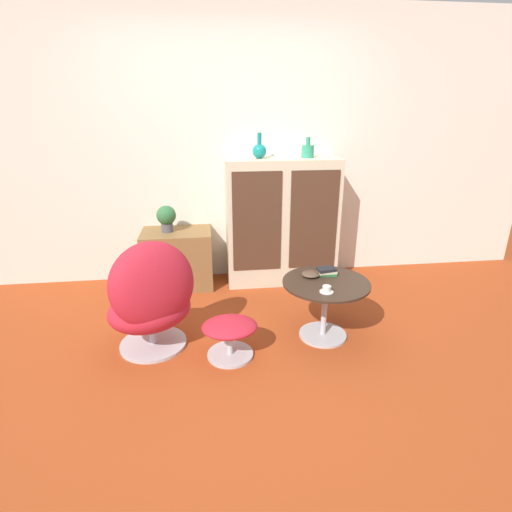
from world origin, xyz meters
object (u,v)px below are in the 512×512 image
object	(u,v)px
book_stack	(327,271)
tv_console	(178,259)
ottoman	(230,331)
vase_inner_left	(308,151)
sideboard	(281,222)
potted_plant	(166,217)
egg_chair	(151,299)
vase_leftmost	(259,150)
teacup	(327,290)
coffee_table	(325,298)
bowl	(311,274)

from	to	relation	value
book_stack	tv_console	bearing A→B (deg)	140.55
ottoman	book_stack	distance (m)	0.89
vase_inner_left	sideboard	bearing A→B (deg)	-179.07
sideboard	potted_plant	size ratio (longest dim) A/B	4.87
egg_chair	vase_inner_left	size ratio (longest dim) A/B	4.62
egg_chair	ottoman	size ratio (longest dim) A/B	2.19
vase_leftmost	book_stack	size ratio (longest dim) A/B	1.49
teacup	ottoman	bearing A→B (deg)	-180.00
vase_inner_left	book_stack	distance (m)	1.30
vase_inner_left	teacup	world-z (taller)	vase_inner_left
sideboard	vase_inner_left	world-z (taller)	vase_inner_left
coffee_table	bowl	xyz separation A→B (m)	(-0.09, 0.12, 0.15)
potted_plant	tv_console	bearing A→B (deg)	-0.42
tv_console	book_stack	world-z (taller)	tv_console
book_stack	coffee_table	bearing A→B (deg)	-107.37
tv_console	egg_chair	distance (m)	1.15
ottoman	potted_plant	size ratio (longest dim) A/B	1.56
sideboard	teacup	world-z (taller)	sideboard
vase_leftmost	teacup	distance (m)	1.58
tv_console	ottoman	size ratio (longest dim) A/B	1.68
ottoman	bowl	size ratio (longest dim) A/B	2.81
vase_inner_left	teacup	bearing A→B (deg)	-96.87
tv_console	egg_chair	world-z (taller)	egg_chair
sideboard	book_stack	bearing A→B (deg)	-80.40
egg_chair	vase_inner_left	world-z (taller)	vase_inner_left
egg_chair	book_stack	size ratio (longest dim) A/B	5.60
teacup	bowl	world-z (taller)	teacup
tv_console	ottoman	xyz separation A→B (m)	(0.43, -1.29, -0.08)
tv_console	teacup	size ratio (longest dim) A/B	6.84
ottoman	teacup	world-z (taller)	teacup
teacup	book_stack	size ratio (longest dim) A/B	0.63
tv_console	vase_inner_left	size ratio (longest dim) A/B	3.55
ottoman	teacup	size ratio (longest dim) A/B	4.07
ottoman	tv_console	bearing A→B (deg)	108.27
sideboard	tv_console	bearing A→B (deg)	-179.16
tv_console	bowl	xyz separation A→B (m)	(1.08, -1.00, 0.20)
coffee_table	vase_inner_left	xyz separation A→B (m)	(0.11, 1.14, 0.97)
ottoman	vase_inner_left	size ratio (longest dim) A/B	2.11
vase_leftmost	book_stack	xyz separation A→B (m)	(0.39, -1.01, -0.82)
sideboard	book_stack	world-z (taller)	sideboard
tv_console	sideboard	bearing A→B (deg)	0.84
egg_chair	ottoman	bearing A→B (deg)	-16.56
sideboard	potted_plant	world-z (taller)	sideboard
vase_leftmost	vase_inner_left	bearing A→B (deg)	-0.00
sideboard	bowl	size ratio (longest dim) A/B	8.79
sideboard	potted_plant	xyz separation A→B (m)	(-1.12, -0.01, 0.09)
coffee_table	bowl	size ratio (longest dim) A/B	4.65
ottoman	bowl	world-z (taller)	bowl
sideboard	teacup	xyz separation A→B (m)	(0.08, -1.31, -0.14)
vase_leftmost	potted_plant	distance (m)	1.08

